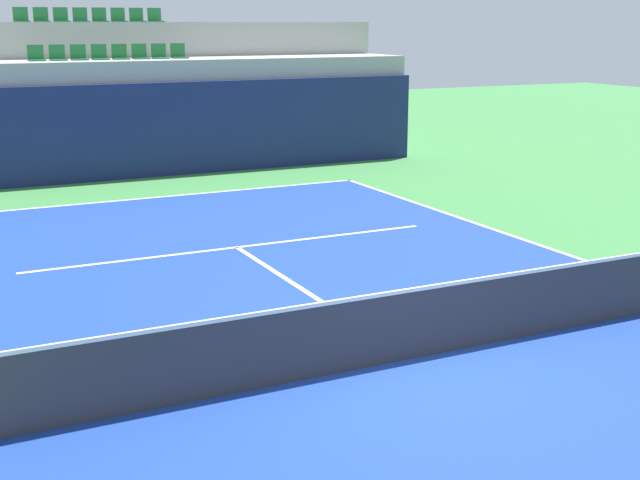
{
  "coord_description": "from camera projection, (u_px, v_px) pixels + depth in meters",
  "views": [
    {
      "loc": [
        -5.71,
        -8.95,
        4.29
      ],
      "look_at": [
        -0.34,
        2.0,
        1.2
      ],
      "focal_mm": 48.28,
      "sensor_mm": 36.0,
      "label": 1
    }
  ],
  "objects": [
    {
      "name": "ground_plane",
      "position": [
        410.0,
        359.0,
        11.28
      ],
      "size": [
        80.0,
        80.0,
        0.0
      ],
      "primitive_type": "plane",
      "color": "#387A3D"
    },
    {
      "name": "court_surface",
      "position": [
        410.0,
        359.0,
        11.28
      ],
      "size": [
        11.0,
        24.0,
        0.01
      ],
      "primitive_type": "cube",
      "color": "navy",
      "rests_on": "ground_plane"
    },
    {
      "name": "baseline_far",
      "position": [
        159.0,
        197.0,
        21.68
      ],
      "size": [
        11.0,
        0.1,
        0.0
      ],
      "primitive_type": "cube",
      "color": "white",
      "rests_on": "court_surface"
    },
    {
      "name": "service_line_far",
      "position": [
        237.0,
        247.0,
        16.85
      ],
      "size": [
        8.26,
        0.1,
        0.0
      ],
      "primitive_type": "cube",
      "color": "white",
      "rests_on": "court_surface"
    },
    {
      "name": "centre_service_line",
      "position": [
        306.0,
        292.0,
        14.07
      ],
      "size": [
        0.1,
        6.4,
        0.0
      ],
      "primitive_type": "cube",
      "color": "white",
      "rests_on": "court_surface"
    },
    {
      "name": "back_wall",
      "position": [
        126.0,
        132.0,
        24.04
      ],
      "size": [
        18.31,
        0.3,
        2.65
      ],
      "primitive_type": "cube",
      "color": "navy",
      "rests_on": "ground_plane"
    },
    {
      "name": "stands_tier_lower",
      "position": [
        114.0,
        116.0,
        25.14
      ],
      "size": [
        18.31,
        2.4,
        3.25
      ],
      "primitive_type": "cube",
      "color": "#9E9E99",
      "rests_on": "ground_plane"
    },
    {
      "name": "stands_tier_upper",
      "position": [
        96.0,
        92.0,
        27.1
      ],
      "size": [
        18.31,
        2.4,
        4.3
      ],
      "primitive_type": "cube",
      "color": "#9E9E99",
      "rests_on": "ground_plane"
    },
    {
      "name": "seating_row_lower",
      "position": [
        110.0,
        55.0,
        24.8
      ],
      "size": [
        4.55,
        0.44,
        0.44
      ],
      "color": "#1E6633",
      "rests_on": "stands_tier_lower"
    },
    {
      "name": "seating_row_upper",
      "position": [
        90.0,
        18.0,
        26.63
      ],
      "size": [
        4.55,
        0.44,
        0.44
      ],
      "color": "#1E6633",
      "rests_on": "stands_tier_upper"
    },
    {
      "name": "tennis_net",
      "position": [
        411.0,
        323.0,
        11.16
      ],
      "size": [
        11.08,
        0.08,
        1.07
      ],
      "color": "black",
      "rests_on": "court_surface"
    }
  ]
}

